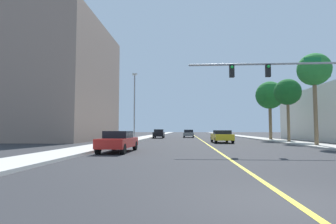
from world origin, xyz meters
TOP-DOWN VIEW (x-y plane):
  - ground at (0.00, 42.00)m, footprint 192.00×192.00m
  - sidewalk_left at (-9.18, 42.00)m, footprint 2.67×168.00m
  - sidewalk_right at (9.18, 42.00)m, footprint 2.67×168.00m
  - lane_marking_center at (0.00, 42.00)m, footprint 0.16×144.00m
  - building_left_near at (-19.19, 29.96)m, footprint 11.50×18.05m
  - traffic_signal_mast at (5.07, 12.39)m, footprint 10.25×0.36m
  - street_lamp at (-8.34, 26.48)m, footprint 0.56×0.28m
  - palm_near at (8.84, 17.74)m, footprint 2.74×2.74m
  - palm_mid at (8.99, 24.10)m, footprint 2.84×2.84m
  - palm_far at (9.08, 30.46)m, footprint 3.64×3.64m
  - car_gray at (-1.56, 42.76)m, footprint 1.92×4.40m
  - car_yellow at (1.82, 23.99)m, footprint 2.05×4.47m
  - car_red at (-6.46, 11.53)m, footprint 1.83×4.31m
  - car_black at (-6.59, 39.04)m, footprint 1.83×4.57m

SIDE VIEW (x-z plane):
  - ground at x=0.00m, z-range 0.00..0.00m
  - lane_marking_center at x=0.00m, z-range 0.00..0.01m
  - sidewalk_left at x=-9.18m, z-range 0.00..0.15m
  - sidewalk_right at x=9.18m, z-range 0.00..0.15m
  - car_red at x=-6.46m, z-range 0.03..1.38m
  - car_yellow at x=1.82m, z-range 0.04..1.39m
  - car_gray at x=-1.56m, z-range 0.04..1.44m
  - car_black at x=-6.59m, z-range 0.04..1.51m
  - traffic_signal_mast at x=5.07m, z-range 1.56..7.75m
  - street_lamp at x=-8.34m, z-range 0.58..8.77m
  - palm_mid at x=8.99m, z-range 2.07..8.87m
  - palm_far at x=9.08m, z-range 2.11..9.80m
  - palm_near at x=8.84m, z-range 2.57..10.36m
  - building_left_near at x=-19.19m, z-range 0.00..15.87m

